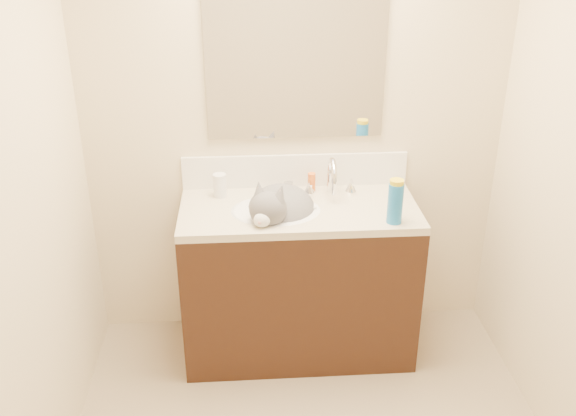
{
  "coord_description": "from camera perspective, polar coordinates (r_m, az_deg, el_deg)",
  "views": [
    {
      "loc": [
        -0.26,
        -1.92,
        2.25
      ],
      "look_at": [
        -0.06,
        0.92,
        0.88
      ],
      "focal_mm": 40.0,
      "sensor_mm": 36.0,
      "label": 1
    }
  ],
  "objects": [
    {
      "name": "backsplash",
      "position": [
        3.43,
        0.64,
        3.35
      ],
      "size": [
        1.2,
        0.02,
        0.18
      ],
      "primitive_type": "cube",
      "color": "white",
      "rests_on": "counter_slab"
    },
    {
      "name": "counter_slab",
      "position": [
        3.23,
        1.0,
        -0.22
      ],
      "size": [
        1.2,
        0.55,
        0.04
      ],
      "primitive_type": "cube",
      "color": "beige",
      "rests_on": "vanity_cabinet"
    },
    {
      "name": "amber_bottle",
      "position": [
        3.38,
        2.11,
        2.3
      ],
      "size": [
        0.05,
        0.05,
        0.1
      ],
      "primitive_type": "cylinder",
      "rotation": [
        0.0,
        0.0,
        0.24
      ],
      "color": "#DA5D19",
      "rests_on": "counter_slab"
    },
    {
      "name": "spray_cap",
      "position": [
        3.03,
        9.64,
        2.13
      ],
      "size": [
        0.07,
        0.07,
        0.04
      ],
      "primitive_type": "cylinder",
      "rotation": [
        0.0,
        0.0,
        -0.04
      ],
      "color": "gold",
      "rests_on": "spray_can"
    },
    {
      "name": "toothbrush_head",
      "position": [
        3.26,
        2.02,
        0.56
      ],
      "size": [
        0.02,
        0.03,
        0.02
      ],
      "primitive_type": "cube",
      "rotation": [
        0.0,
        0.0,
        0.2
      ],
      "color": "#709BEE",
      "rests_on": "counter_slab"
    },
    {
      "name": "pill_bottle",
      "position": [
        3.34,
        -6.08,
        2.02
      ],
      "size": [
        0.09,
        0.09,
        0.12
      ],
      "primitive_type": "cylinder",
      "rotation": [
        0.0,
        0.0,
        -0.33
      ],
      "color": "silver",
      "rests_on": "counter_slab"
    },
    {
      "name": "cat",
      "position": [
        3.21,
        -0.77,
        -0.26
      ],
      "size": [
        0.48,
        0.52,
        0.36
      ],
      "rotation": [
        0.0,
        0.0,
        -0.43
      ],
      "color": "#565456",
      "rests_on": "basin"
    },
    {
      "name": "mirror",
      "position": [
        3.25,
        0.69,
        13.01
      ],
      "size": [
        0.9,
        0.02,
        0.8
      ],
      "primitive_type": "cube",
      "color": "white",
      "rests_on": "room_shell"
    },
    {
      "name": "basin",
      "position": [
        3.22,
        -1.09,
        -1.32
      ],
      "size": [
        0.45,
        0.36,
        0.14
      ],
      "primitive_type": "ellipsoid",
      "color": "white",
      "rests_on": "vanity_cabinet"
    },
    {
      "name": "pill_label",
      "position": [
        3.34,
        -6.07,
        1.78
      ],
      "size": [
        0.08,
        0.08,
        0.04
      ],
      "primitive_type": "cylinder",
      "rotation": [
        0.0,
        0.0,
        -0.33
      ],
      "color": "orange",
      "rests_on": "pill_bottle"
    },
    {
      "name": "spray_can",
      "position": [
        3.07,
        9.51,
        0.41
      ],
      "size": [
        0.08,
        0.08,
        0.2
      ],
      "primitive_type": "cylinder",
      "rotation": [
        0.0,
        0.0,
        -0.04
      ],
      "color": "blue",
      "rests_on": "counter_slab"
    },
    {
      "name": "toothbrush",
      "position": [
        3.27,
        2.02,
        0.52
      ],
      "size": [
        0.05,
        0.15,
        0.01
      ],
      "primitive_type": "cube",
      "rotation": [
        0.0,
        0.0,
        0.2
      ],
      "color": "silver",
      "rests_on": "counter_slab"
    },
    {
      "name": "silver_jar",
      "position": [
        3.38,
        0.03,
        1.84
      ],
      "size": [
        0.06,
        0.06,
        0.06
      ],
      "primitive_type": "cylinder",
      "rotation": [
        0.0,
        0.0,
        0.12
      ],
      "color": "#B7B7BC",
      "rests_on": "counter_slab"
    },
    {
      "name": "room_shell",
      "position": [
        2.09,
        3.43,
        4.11
      ],
      "size": [
        2.24,
        2.54,
        2.52
      ],
      "color": "beige",
      "rests_on": "ground"
    },
    {
      "name": "faucet",
      "position": [
        3.33,
        3.9,
        2.54
      ],
      "size": [
        0.28,
        0.2,
        0.21
      ],
      "color": "silver",
      "rests_on": "counter_slab"
    },
    {
      "name": "vanity_cabinet",
      "position": [
        3.44,
        0.94,
        -6.67
      ],
      "size": [
        1.2,
        0.55,
        0.82
      ],
      "primitive_type": "cube",
      "color": "black",
      "rests_on": "ground"
    }
  ]
}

